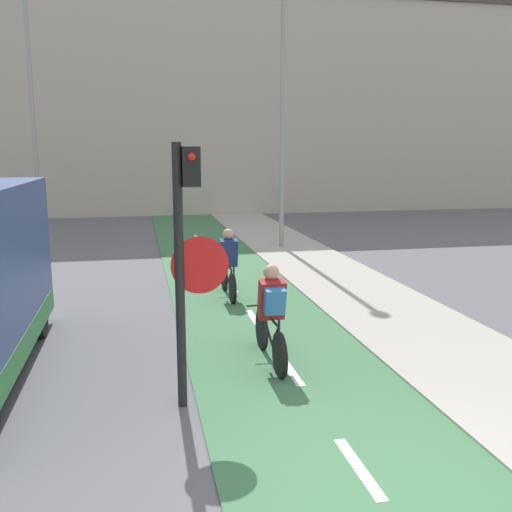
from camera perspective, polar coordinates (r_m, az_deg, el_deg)
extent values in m
plane|color=#5B5B60|center=(5.49, 12.35, -22.80)|extent=(120.00, 120.00, 0.00)
cube|color=#3D7047|center=(5.49, 12.35, -22.71)|extent=(2.74, 60.00, 0.02)
cube|color=white|center=(5.87, 10.25, -20.11)|extent=(0.12, 1.10, 0.00)
cube|color=white|center=(8.00, 3.45, -11.33)|extent=(0.12, 1.10, 0.00)
cube|color=white|center=(10.30, -0.20, -6.28)|extent=(0.12, 1.10, 0.00)
cube|color=white|center=(12.68, -2.47, -3.08)|extent=(0.12, 1.10, 0.00)
cube|color=white|center=(15.09, -4.01, -0.89)|extent=(0.12, 1.10, 0.00)
cube|color=white|center=(17.53, -5.12, 0.69)|extent=(0.12, 1.10, 0.00)
cube|color=white|center=(19.98, -5.96, 1.89)|extent=(0.12, 1.10, 0.00)
cube|color=#B2A899|center=(29.38, -8.12, 14.39)|extent=(60.00, 5.00, 10.08)
cylinder|color=black|center=(6.59, -7.64, -2.32)|extent=(0.11, 0.11, 3.09)
cube|color=black|center=(6.44, -6.53, 8.87)|extent=(0.20, 0.20, 0.44)
sphere|color=red|center=(6.33, -6.45, 9.84)|extent=(0.09, 0.09, 0.09)
cone|color=red|center=(6.57, -5.62, -0.94)|extent=(0.67, 0.01, 0.67)
cone|color=silver|center=(6.57, -5.63, -0.93)|extent=(0.60, 0.02, 0.60)
cylinder|color=gray|center=(19.73, -21.38, 12.24)|extent=(0.14, 0.14, 7.67)
cylinder|color=gray|center=(17.59, 2.64, 13.08)|extent=(0.14, 0.14, 7.58)
cylinder|color=black|center=(7.72, 2.39, -9.89)|extent=(0.07, 0.61, 0.61)
cylinder|color=black|center=(8.76, 0.57, -7.37)|extent=(0.07, 0.61, 0.61)
cylinder|color=black|center=(8.39, 1.09, -7.05)|extent=(0.04, 0.72, 0.38)
cylinder|color=black|center=(7.90, 1.95, -8.06)|extent=(0.04, 0.38, 0.41)
cylinder|color=black|center=(8.17, 1.37, -6.13)|extent=(0.04, 1.05, 0.07)
cylinder|color=black|center=(7.92, 2.01, -9.41)|extent=(0.04, 0.43, 0.05)
cylinder|color=black|center=(8.65, 0.58, -4.93)|extent=(0.46, 0.03, 0.03)
cube|color=maroon|center=(7.97, 1.58, -4.35)|extent=(0.36, 0.31, 0.59)
sphere|color=tan|center=(7.92, 1.53, -1.62)|extent=(0.22, 0.22, 0.22)
cylinder|color=#232328|center=(8.03, 0.93, -7.35)|extent=(0.04, 0.07, 0.39)
cylinder|color=#232328|center=(8.08, 2.32, -7.26)|extent=(0.04, 0.07, 0.39)
cube|color=#3370B2|center=(7.80, 1.89, -4.53)|extent=(0.28, 0.23, 0.39)
cylinder|color=black|center=(11.31, -2.37, -3.29)|extent=(0.07, 0.60, 0.60)
cylinder|color=black|center=(12.36, -3.19, -2.11)|extent=(0.07, 0.60, 0.60)
cylinder|color=black|center=(12.00, -2.96, -1.71)|extent=(0.04, 0.69, 0.38)
cylinder|color=black|center=(11.51, -2.57, -2.16)|extent=(0.04, 0.36, 0.40)
cylinder|color=black|center=(11.80, -2.84, -0.99)|extent=(0.04, 1.01, 0.07)
cylinder|color=black|center=(11.51, -2.53, -3.08)|extent=(0.04, 0.42, 0.05)
cylinder|color=black|center=(12.28, -3.21, -0.37)|extent=(0.46, 0.03, 0.03)
cube|color=navy|center=(11.63, -2.76, 0.32)|extent=(0.36, 0.31, 0.59)
sphere|color=tan|center=(11.61, -2.81, 2.20)|extent=(0.22, 0.22, 0.22)
cylinder|color=#232328|center=(11.66, -3.20, -1.75)|extent=(0.04, 0.07, 0.38)
cylinder|color=#232328|center=(11.69, -2.23, -1.71)|extent=(0.04, 0.07, 0.38)
cylinder|color=black|center=(9.93, -20.88, -5.65)|extent=(0.18, 0.70, 0.70)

